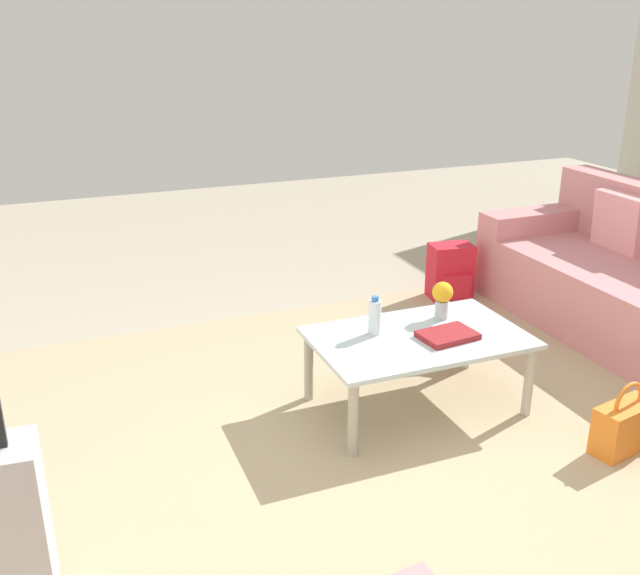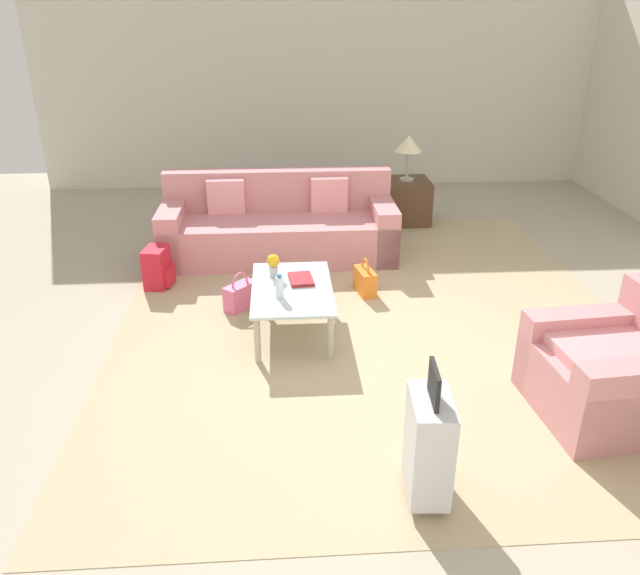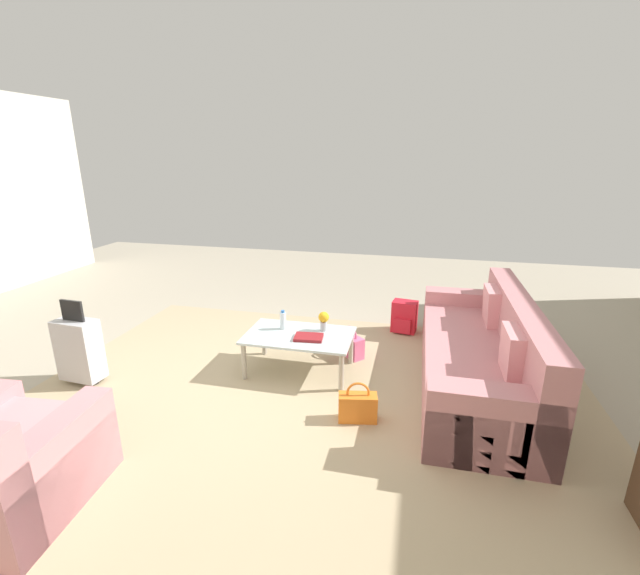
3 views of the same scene
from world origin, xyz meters
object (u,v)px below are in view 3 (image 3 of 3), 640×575
at_px(water_bottle, 283,320).
at_px(backpack_red, 404,317).
at_px(coffee_table, 299,339).
at_px(handbag_orange, 358,407).
at_px(flower_vase, 324,320).
at_px(couch, 485,358).
at_px(coffee_table_book, 309,337).
at_px(suitcase_silver, 79,349).
at_px(handbag_pink, 351,345).

xyz_separation_m(water_bottle, backpack_red, (-1.20, -1.19, -0.31)).
relative_size(coffee_table, handbag_orange, 3.00).
distance_m(flower_vase, handbag_orange, 1.07).
distance_m(couch, flower_vase, 1.60).
bearing_deg(water_bottle, coffee_table, 153.43).
xyz_separation_m(couch, flower_vase, (1.58, -0.05, 0.23)).
relative_size(coffee_table_book, suitcase_silver, 0.33).
bearing_deg(coffee_table, flower_vase, -145.71).
bearing_deg(flower_vase, coffee_table, 34.29).
height_order(couch, handbag_pink, couch).
distance_m(coffee_table_book, backpack_red, 1.64).
relative_size(water_bottle, handbag_orange, 0.57).
distance_m(coffee_table_book, flower_vase, 0.27).
height_order(water_bottle, backpack_red, water_bottle).
distance_m(water_bottle, handbag_pink, 0.84).
height_order(water_bottle, flower_vase, flower_vase).
xyz_separation_m(couch, backpack_red, (0.80, -1.19, -0.11)).
height_order(suitcase_silver, backpack_red, suitcase_silver).
bearing_deg(handbag_pink, suitcase_silver, 25.31).
height_order(coffee_table_book, backpack_red, coffee_table_book).
bearing_deg(couch, water_bottle, 0.00).
height_order(flower_vase, suitcase_silver, suitcase_silver).
relative_size(water_bottle, handbag_pink, 0.57).
bearing_deg(coffee_table, water_bottle, -26.57).
xyz_separation_m(water_bottle, coffee_table_book, (-0.32, 0.18, -0.08)).
bearing_deg(couch, coffee_table_book, 6.12).
distance_m(coffee_table_book, suitcase_silver, 2.21).
distance_m(coffee_table_book, handbag_orange, 0.91).
bearing_deg(flower_vase, handbag_pink, -127.11).
height_order(couch, backpack_red, couch).
height_order(water_bottle, handbag_pink, water_bottle).
bearing_deg(handbag_orange, coffee_table, -45.31).
relative_size(flower_vase, handbag_orange, 0.57).
xyz_separation_m(water_bottle, handbag_orange, (-0.91, 0.81, -0.38)).
xyz_separation_m(handbag_orange, handbag_pink, (0.25, -1.18, 0.00)).
height_order(suitcase_silver, handbag_orange, suitcase_silver).
height_order(coffee_table, handbag_pink, coffee_table).
height_order(couch, coffee_table, couch).
height_order(water_bottle, suitcase_silver, suitcase_silver).
bearing_deg(coffee_table, backpack_red, -127.74).
bearing_deg(couch, backpack_red, -56.11).
bearing_deg(suitcase_silver, flower_vase, -159.05).
height_order(coffee_table, water_bottle, water_bottle).
bearing_deg(water_bottle, flower_vase, -173.21).
height_order(flower_vase, backpack_red, flower_vase).
xyz_separation_m(flower_vase, handbag_pink, (-0.24, -0.31, -0.40)).
height_order(coffee_table, suitcase_silver, suitcase_silver).
bearing_deg(suitcase_silver, couch, -168.10).
relative_size(handbag_pink, backpack_red, 0.89).
xyz_separation_m(coffee_table, coffee_table_book, (-0.12, 0.08, 0.06)).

